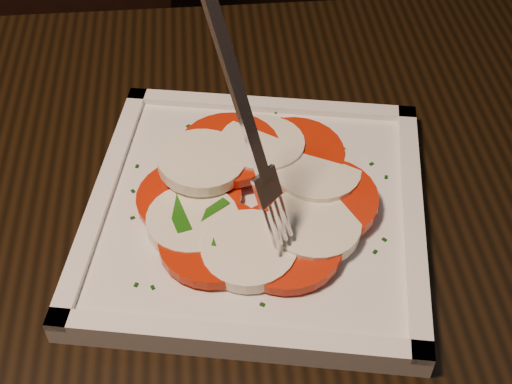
% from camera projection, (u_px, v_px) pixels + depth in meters
% --- Properties ---
extents(table, '(1.28, 0.93, 0.75)m').
position_uv_depth(table, '(226.00, 377.00, 0.58)').
color(table, black).
rests_on(table, ground).
extents(chair, '(0.48, 0.48, 0.93)m').
position_uv_depth(chair, '(55.00, 40.00, 1.12)').
color(chair, black).
rests_on(chair, ground).
extents(plate, '(0.32, 0.32, 0.01)m').
position_uv_depth(plate, '(256.00, 212.00, 0.56)').
color(plate, white).
rests_on(plate, table).
extents(caprese_salad, '(0.21, 0.20, 0.03)m').
position_uv_depth(caprese_salad, '(256.00, 196.00, 0.55)').
color(caprese_salad, red).
rests_on(caprese_salad, plate).
extents(fork, '(0.06, 0.07, 0.18)m').
position_uv_depth(fork, '(237.00, 118.00, 0.45)').
color(fork, white).
rests_on(fork, caprese_salad).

